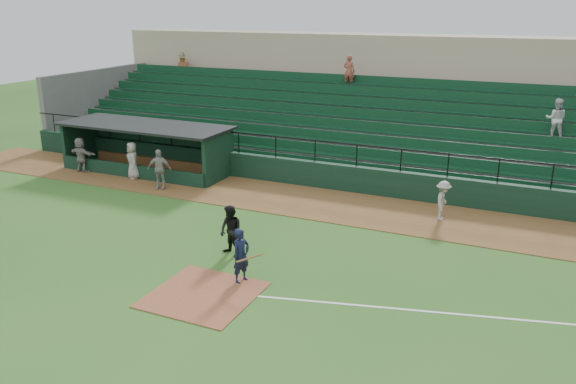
% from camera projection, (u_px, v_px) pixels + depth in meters
% --- Properties ---
extents(ground, '(90.00, 90.00, 0.00)m').
position_uv_depth(ground, '(221.00, 281.00, 17.78)').
color(ground, '#2D5A1D').
rests_on(ground, ground).
extents(warning_track, '(40.00, 4.00, 0.03)m').
position_uv_depth(warning_track, '(317.00, 203.00, 24.70)').
color(warning_track, brown).
rests_on(warning_track, ground).
extents(home_plate_dirt, '(3.00, 3.00, 0.03)m').
position_uv_depth(home_plate_dirt, '(203.00, 294.00, 16.91)').
color(home_plate_dirt, brown).
rests_on(home_plate_dirt, ground).
extents(foul_line, '(17.49, 4.44, 0.01)m').
position_uv_depth(foul_line, '(498.00, 318.00, 15.67)').
color(foul_line, white).
rests_on(foul_line, ground).
extents(stadium_structure, '(38.00, 13.08, 6.40)m').
position_uv_depth(stadium_structure, '(375.00, 117.00, 31.31)').
color(stadium_structure, black).
rests_on(stadium_structure, ground).
extents(dugout, '(8.90, 3.20, 2.42)m').
position_uv_depth(dugout, '(152.00, 144.00, 29.48)').
color(dugout, black).
rests_on(dugout, ground).
extents(batter_at_plate, '(1.09, 0.73, 1.73)m').
position_uv_depth(batter_at_plate, '(241.00, 256.00, 17.46)').
color(batter_at_plate, black).
rests_on(batter_at_plate, ground).
extents(umpire, '(1.03, 0.92, 1.75)m').
position_uv_depth(umpire, '(231.00, 231.00, 19.33)').
color(umpire, black).
rests_on(umpire, ground).
extents(runner, '(0.60, 1.03, 1.59)m').
position_uv_depth(runner, '(443.00, 201.00, 22.48)').
color(runner, '#A49F99').
rests_on(runner, warning_track).
extents(dugout_player_a, '(1.17, 0.81, 1.85)m').
position_uv_depth(dugout_player_a, '(159.00, 169.00, 26.34)').
color(dugout_player_a, '#A09B96').
rests_on(dugout_player_a, warning_track).
extents(dugout_player_b, '(1.05, 0.99, 1.80)m').
position_uv_depth(dugout_player_b, '(133.00, 160.00, 27.89)').
color(dugout_player_b, '#A49F99').
rests_on(dugout_player_b, warning_track).
extents(dugout_player_c, '(1.69, 0.68, 1.77)m').
position_uv_depth(dugout_player_c, '(81.00, 155.00, 29.01)').
color(dugout_player_c, gray).
rests_on(dugout_player_c, warning_track).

